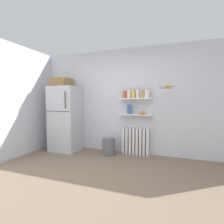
% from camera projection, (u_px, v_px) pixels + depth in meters
% --- Properties ---
extents(ground_plane, '(7.04, 7.04, 0.00)m').
position_uv_depth(ground_plane, '(100.00, 177.00, 2.97)').
color(ground_plane, '#7A6651').
extents(back_wall, '(7.04, 0.10, 2.60)m').
position_uv_depth(back_wall, '(124.00, 101.00, 4.33)').
color(back_wall, silver).
rests_on(back_wall, ground_plane).
extents(side_wall_left, '(0.10, 4.80, 2.60)m').
position_uv_depth(side_wall_left, '(7.00, 101.00, 3.73)').
color(side_wall_left, silver).
rests_on(side_wall_left, ground_plane).
extents(refrigerator, '(0.71, 0.70, 1.90)m').
position_uv_depth(refrigerator, '(66.00, 117.00, 4.50)').
color(refrigerator, '#B7BABF').
rests_on(refrigerator, ground_plane).
extents(radiator, '(0.65, 0.12, 0.65)m').
position_uv_depth(radiator, '(135.00, 141.00, 4.17)').
color(radiator, white).
rests_on(radiator, ground_plane).
extents(wall_shelf_lower, '(0.79, 0.22, 0.02)m').
position_uv_depth(wall_shelf_lower, '(135.00, 115.00, 4.09)').
color(wall_shelf_lower, white).
extents(wall_shelf_upper, '(0.79, 0.22, 0.02)m').
position_uv_depth(wall_shelf_upper, '(136.00, 99.00, 4.06)').
color(wall_shelf_upper, white).
extents(storage_jar_0, '(0.09, 0.09, 0.19)m').
position_uv_depth(storage_jar_0, '(125.00, 94.00, 4.15)').
color(storage_jar_0, '#C64C38').
rests_on(storage_jar_0, wall_shelf_upper).
extents(storage_jar_1, '(0.09, 0.09, 0.23)m').
position_uv_depth(storage_jar_1, '(129.00, 93.00, 4.11)').
color(storage_jar_1, silver).
rests_on(storage_jar_1, wall_shelf_upper).
extents(storage_jar_2, '(0.09, 0.09, 0.20)m').
position_uv_depth(storage_jar_2, '(133.00, 94.00, 4.07)').
color(storage_jar_2, yellow).
rests_on(storage_jar_2, wall_shelf_upper).
extents(storage_jar_3, '(0.09, 0.09, 0.23)m').
position_uv_depth(storage_jar_3, '(138.00, 93.00, 4.04)').
color(storage_jar_3, silver).
rests_on(storage_jar_3, wall_shelf_upper).
extents(storage_jar_4, '(0.12, 0.12, 0.18)m').
position_uv_depth(storage_jar_4, '(142.00, 94.00, 4.00)').
color(storage_jar_4, tan).
rests_on(storage_jar_4, wall_shelf_upper).
extents(storage_jar_5, '(0.12, 0.12, 0.22)m').
position_uv_depth(storage_jar_5, '(147.00, 93.00, 3.96)').
color(storage_jar_5, silver).
rests_on(storage_jar_5, wall_shelf_upper).
extents(vase, '(0.11, 0.11, 0.23)m').
position_uv_depth(vase, '(129.00, 109.00, 4.13)').
color(vase, '#38609E').
rests_on(vase, wall_shelf_lower).
extents(shelf_bowl, '(0.15, 0.15, 0.07)m').
position_uv_depth(shelf_bowl, '(143.00, 113.00, 4.03)').
color(shelf_bowl, orange).
rests_on(shelf_bowl, wall_shelf_lower).
extents(trash_bin, '(0.31, 0.31, 0.40)m').
position_uv_depth(trash_bin, '(109.00, 146.00, 4.15)').
color(trash_bin, slate).
rests_on(trash_bin, ground_plane).
extents(hanging_fruit_basket, '(0.32, 0.32, 0.10)m').
position_uv_depth(hanging_fruit_basket, '(167.00, 86.00, 3.51)').
color(hanging_fruit_basket, '#B2B2B7').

